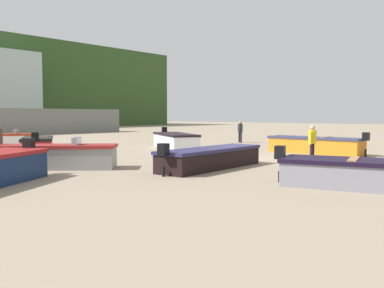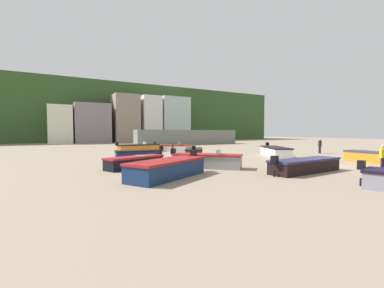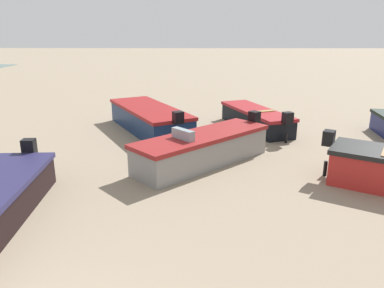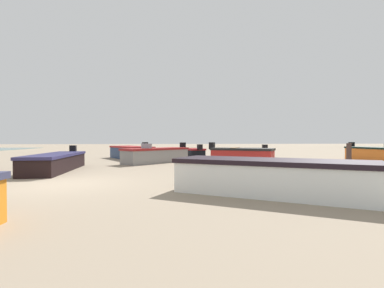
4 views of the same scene
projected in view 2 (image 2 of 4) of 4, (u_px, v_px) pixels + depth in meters
The scene contains 21 objects.
ground_plane at pixel (321, 165), 18.20m from camera, with size 160.00×160.00×0.00m, color gray.
headland_hill at pixel (113, 116), 75.22m from camera, with size 90.00×32.00×14.30m, color #314F25.
harbor_pier at pixel (189, 137), 47.00m from camera, with size 20.05×2.40×2.72m, color slate.
townhouse_far_left at pixel (60, 125), 51.87m from camera, with size 4.43×6.64×7.69m, color silver.
townhouse_left at pixel (92, 123), 54.14m from camera, with size 7.15×5.01×8.35m, color gray.
townhouse_centre_left at pixel (125, 119), 58.24m from camera, with size 5.44×6.44×10.75m, color gray.
townhouse_centre at pixel (150, 119), 60.58m from camera, with size 4.45×5.31×10.79m, color silver.
townhouse_centre_right at pixel (172, 120), 64.18m from camera, with size 7.08×6.53×10.92m, color #ABBDBD.
boat_white_0 at pixel (275, 151), 24.67m from camera, with size 3.93×5.19×1.24m.
boat_black_1 at pixel (135, 162), 16.60m from camera, with size 4.33×2.60×1.10m.
boat_orange_2 at pixel (382, 158), 18.89m from camera, with size 1.39×5.37×1.20m.
boat_white_3 at pixel (173, 148), 31.40m from camera, with size 4.50×3.88×1.08m.
boat_navy_4 at pixel (168, 169), 13.12m from camera, with size 5.09×3.85×1.26m.
boat_orange_5 at pixel (138, 148), 29.58m from camera, with size 5.13×1.84×1.25m.
boat_black_7 at pixel (305, 165), 14.90m from camera, with size 5.51×1.71×1.11m.
boat_navy_8 at pixel (139, 155), 21.88m from camera, with size 4.16×1.69×1.11m.
boat_red_9 at pixel (194, 154), 21.90m from camera, with size 2.97×3.68×1.27m.
boat_grey_10 at pixel (207, 161), 16.74m from camera, with size 4.08×4.20×1.24m.
mooring_post_near_water at pixel (172, 148), 27.39m from camera, with size 0.26×0.26×1.23m, color #44322C.
beach_walker_foreground at pixel (383, 155), 15.30m from camera, with size 0.54×0.39×1.62m.
beach_walker_distant at pixel (320, 145), 28.04m from camera, with size 0.42×0.53×1.62m.
Camera 2 is at (-16.93, -11.22, 2.37)m, focal length 23.83 mm.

